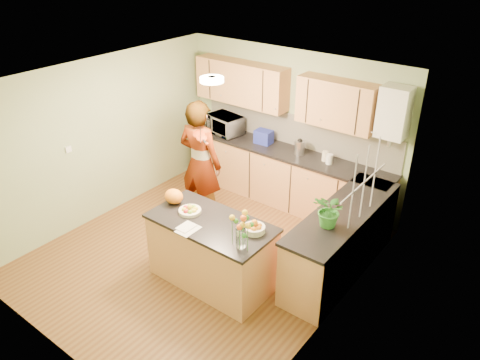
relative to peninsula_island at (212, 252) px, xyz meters
The scene contains 28 objects.
floor 0.75m from the peninsula_island, 144.19° to the left, with size 4.50×4.50×0.00m, color brown.
ceiling 2.13m from the peninsula_island, 144.19° to the left, with size 4.00×4.50×0.02m, color silver.
wall_back 2.76m from the peninsula_island, 100.57° to the left, with size 4.00×0.02×2.50m, color #8EA072.
wall_front 2.11m from the peninsula_island, 104.32° to the right, with size 4.00×0.02×2.50m, color #8EA072.
wall_left 2.63m from the peninsula_island, behind, with size 0.02×4.50×2.50m, color #8EA072.
wall_right 1.74m from the peninsula_island, 13.01° to the left, with size 0.02×4.50×2.50m, color #8EA072.
back_counter 2.33m from the peninsula_island, 99.51° to the left, with size 3.64×0.62×0.94m.
right_counter 1.71m from the peninsula_island, 44.65° to the left, with size 0.62×2.24×0.94m.
splashback 2.72m from the peninsula_island, 98.47° to the left, with size 3.60×0.02×0.52m, color silver.
upper_cabinets 2.88m from the peninsula_island, 105.22° to the left, with size 3.20×0.34×0.70m.
boiler 3.08m from the peninsula_island, 63.53° to the left, with size 0.40×0.30×0.86m.
window_right 2.09m from the peninsula_island, 32.22° to the left, with size 0.01×1.30×1.05m.
light_switch 2.62m from the peninsula_island, behind, with size 0.02×0.09×0.09m, color white.
ceiling_lamp 2.16m from the peninsula_island, 126.73° to the left, with size 0.30×0.30×0.07m.
peninsula_island is the anchor object (origin of this frame).
fruit_dish 0.61m from the peninsula_island, behind, with size 0.29×0.29×0.10m.
orange_bowl 0.77m from the peninsula_island, 15.26° to the left, with size 0.26×0.26×0.15m.
flower_vase 1.01m from the peninsula_island, 16.70° to the right, with size 0.28×0.28×0.51m.
orange_bag 0.88m from the peninsula_island, behind, with size 0.26×0.22×0.19m, color orange.
papers 0.56m from the peninsula_island, 108.43° to the right, with size 0.20×0.28×0.01m, color silver.
violinist 1.60m from the peninsula_island, 136.59° to the left, with size 0.72×0.47×1.97m, color #E4A88B.
violin 1.65m from the peninsula_island, 137.65° to the left, with size 0.65×0.26×0.13m, color #561905, non-canonical shape.
microwave 2.87m from the peninsula_island, 125.55° to the left, with size 0.59×0.40×0.33m, color white.
blue_box 2.55m from the peninsula_island, 109.91° to the left, with size 0.28×0.21×0.22m, color navy.
kettle 2.40m from the peninsula_island, 93.56° to the left, with size 0.16×0.16×0.30m.
jar_cream 2.43m from the peninsula_island, 82.78° to the left, with size 0.10×0.10×0.15m, color beige.
jar_white 2.39m from the peninsula_island, 80.12° to the left, with size 0.10×0.10×0.16m, color white.
potted_plant 1.59m from the peninsula_island, 31.92° to the left, with size 0.39×0.34×0.43m, color #2F7C29.
Camera 1 is at (3.71, -3.96, 4.06)m, focal length 35.00 mm.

